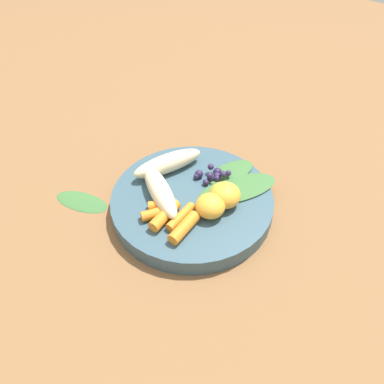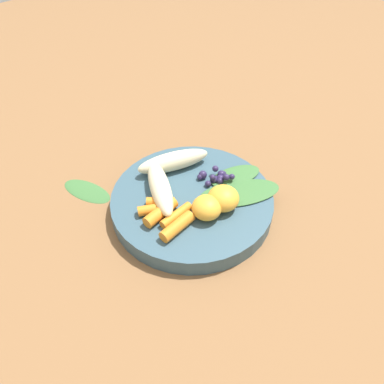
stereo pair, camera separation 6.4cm
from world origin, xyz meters
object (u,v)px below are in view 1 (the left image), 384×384
object	(u,v)px
orange_segment_near	(225,195)
kale_leaf_stray	(81,201)
banana_peeled_left	(160,191)
banana_peeled_right	(168,163)
bowl	(192,203)

from	to	relation	value
orange_segment_near	kale_leaf_stray	size ratio (longest dim) A/B	0.51
banana_peeled_left	banana_peeled_right	bearing A→B (deg)	148.99
orange_segment_near	kale_leaf_stray	distance (m)	0.25
orange_segment_near	kale_leaf_stray	bearing A→B (deg)	32.03
kale_leaf_stray	banana_peeled_left	bearing A→B (deg)	-166.04
banana_peeled_left	orange_segment_near	distance (m)	0.11
bowl	banana_peeled_left	world-z (taller)	banana_peeled_left
bowl	banana_peeled_left	xyz separation A→B (m)	(0.04, 0.04, 0.03)
orange_segment_near	kale_leaf_stray	world-z (taller)	orange_segment_near
bowl	banana_peeled_right	bearing A→B (deg)	-17.51
banana_peeled_right	banana_peeled_left	bearing A→B (deg)	52.35
bowl	banana_peeled_left	size ratio (longest dim) A/B	2.09
banana_peeled_left	banana_peeled_right	xyz separation A→B (m)	(0.04, -0.06, 0.00)
banana_peeled_right	kale_leaf_stray	world-z (taller)	banana_peeled_right
banana_peeled_left	kale_leaf_stray	distance (m)	0.15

